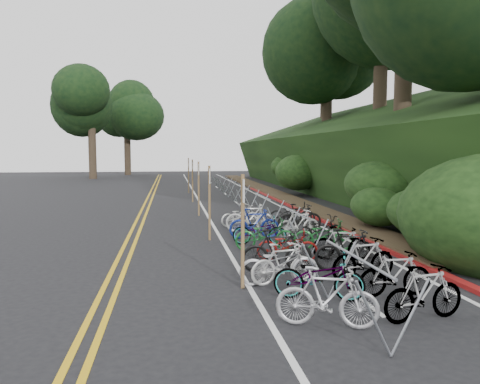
# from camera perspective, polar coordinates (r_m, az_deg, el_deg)

# --- Properties ---
(ground) EXTENTS (120.00, 120.00, 0.00)m
(ground) POSITION_cam_1_polar(r_m,az_deg,el_deg) (10.91, -4.69, -10.84)
(ground) COLOR black
(ground) RESTS_ON ground
(road_markings) EXTENTS (7.47, 80.00, 0.01)m
(road_markings) POSITION_cam_1_polar(r_m,az_deg,el_deg) (20.83, -4.80, -3.23)
(road_markings) COLOR gold
(road_markings) RESTS_ON ground
(red_curb) EXTENTS (0.25, 28.00, 0.10)m
(red_curb) POSITION_cam_1_polar(r_m,az_deg,el_deg) (23.55, 7.31, -2.19)
(red_curb) COLOR maroon
(red_curb) RESTS_ON ground
(embankment) EXTENTS (14.30, 48.14, 9.11)m
(embankment) POSITION_cam_1_polar(r_m,az_deg,el_deg) (32.52, 16.36, 4.07)
(embankment) COLOR black
(embankment) RESTS_ON ground
(tree_cluster) EXTENTS (33.27, 54.73, 19.86)m
(tree_cluster) POSITION_cam_1_polar(r_m,az_deg,el_deg) (35.41, 9.58, 20.29)
(tree_cluster) COLOR #2D2319
(tree_cluster) RESTS_ON ground
(bike_rack_front) EXTENTS (1.15, 2.93, 1.19)m
(bike_rack_front) POSITION_cam_1_polar(r_m,az_deg,el_deg) (8.39, 13.89, -9.73)
(bike_rack_front) COLOR gray
(bike_rack_front) RESTS_ON ground
(bike_racks_rest) EXTENTS (1.14, 23.00, 1.17)m
(bike_racks_rest) POSITION_cam_1_polar(r_m,az_deg,el_deg) (23.86, 0.42, -0.11)
(bike_racks_rest) COLOR gray
(bike_racks_rest) RESTS_ON ground
(signpost_near) EXTENTS (0.08, 0.40, 2.49)m
(signpost_near) POSITION_cam_1_polar(r_m,az_deg,el_deg) (10.08, 0.33, -3.86)
(signpost_near) COLOR brown
(signpost_near) RESTS_ON ground
(signposts_rest) EXTENTS (0.08, 18.40, 2.50)m
(signposts_rest) POSITION_cam_1_polar(r_m,az_deg,el_deg) (24.56, -5.48, 1.36)
(signposts_rest) COLOR brown
(signposts_rest) RESTS_ON ground
(bike_front) EXTENTS (0.67, 1.81, 0.95)m
(bike_front) POSITION_cam_1_polar(r_m,az_deg,el_deg) (10.58, 4.79, -8.69)
(bike_front) COLOR #9E9EA3
(bike_front) RESTS_ON ground
(bike_valet) EXTENTS (3.32, 12.61, 1.08)m
(bike_valet) POSITION_cam_1_polar(r_m,az_deg,el_deg) (13.64, 7.17, -5.55)
(bike_valet) COLOR #9E9EA3
(bike_valet) RESTS_ON ground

